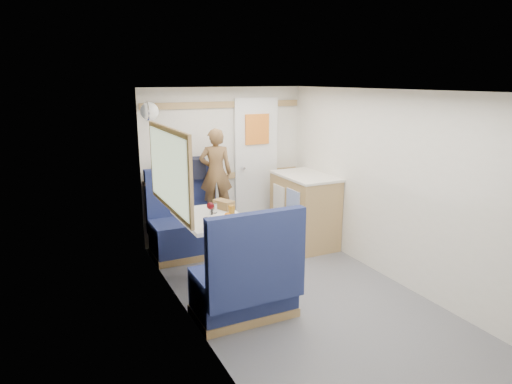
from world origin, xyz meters
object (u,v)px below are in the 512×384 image
bench_near (246,287)px  cheese_block (226,218)px  tumbler_left (207,224)px  tumbler_right (214,208)px  wine_glass (210,207)px  dome_light (149,111)px  bread_loaf (224,205)px  dinette_table (212,230)px  bench_far (188,230)px  galley_counter (304,209)px  duffel_bag (184,168)px  beer_glass (231,210)px  orange_fruit (227,216)px  pepper_grinder (211,210)px  tray (228,219)px  tumbler_mid (190,206)px  person (216,173)px

bench_near → cheese_block: 0.78m
tumbler_left → tumbler_right: (0.25, 0.48, -0.01)m
cheese_block → wine_glass: size_ratio=0.62×
dome_light → bread_loaf: size_ratio=0.88×
dinette_table → dome_light: 1.51m
bench_far → galley_counter: 1.51m
dome_light → tumbler_right: size_ratio=2.01×
dome_light → duffel_bag: bearing=31.0°
dome_light → beer_glass: size_ratio=1.93×
orange_fruit → tumbler_left: tumbler_left is taller
bench_far → bread_loaf: (0.22, -0.66, 0.47)m
dinette_table → tumbler_left: (-0.18, -0.38, 0.21)m
orange_fruit → tumbler_left: 0.31m
bread_loaf → pepper_grinder: bearing=-143.2°
bench_far → bread_loaf: bench_far is taller
bench_far → tumbler_right: 0.90m
bench_far → tumbler_right: (0.07, -0.76, 0.47)m
bench_near → duffel_bag: bearing=88.3°
bread_loaf → tumbler_right: bearing=-145.1°
cheese_block → duffel_bag: bearing=90.5°
cheese_block → wine_glass: bearing=119.7°
galley_counter → bread_loaf: (-1.25, -0.34, 0.30)m
cheese_block → bench_far: bearing=93.6°
bench_far → bread_loaf: 0.84m
bread_loaf → bench_far: bearing=108.6°
tray → tumbler_right: size_ratio=3.41×
bench_near → tray: size_ratio=3.10×
dinette_table → orange_fruit: orange_fruit is taller
cheese_block → tumbler_right: tumbler_right is taller
wine_glass → pepper_grinder: (0.05, 0.12, -0.08)m
bench_far → dome_light: dome_light is taller
galley_counter → bread_loaf: size_ratio=4.04×
orange_fruit → pepper_grinder: (-0.07, 0.28, -0.01)m
duffel_bag → tumbler_mid: 0.90m
bench_near → beer_glass: bearing=75.9°
person → cheese_block: person is taller
tray → tumbler_right: 0.31m
dinette_table → tumbler_left: bearing=-116.0°
galley_counter → wine_glass: bearing=-157.8°
person → duffel_bag: 0.42m
beer_glass → bench_far: bearing=102.7°
bench_far → wine_glass: bearing=-91.8°
tray → tumbler_right: tumbler_right is taller
tumbler_mid → beer_glass: 0.47m
galley_counter → orange_fruit: 1.61m
person → tumbler_mid: bearing=66.2°
dome_light → beer_glass: dome_light is taller
wine_glass → bread_loaf: size_ratio=0.74×
tumbler_right → dome_light: bearing=121.6°
person → orange_fruit: (-0.29, -1.07, -0.22)m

